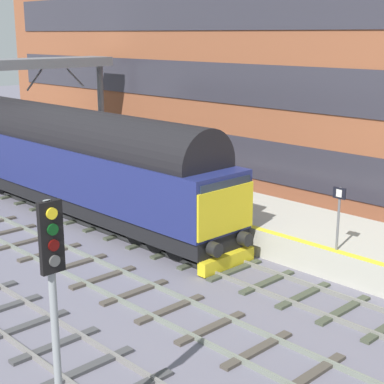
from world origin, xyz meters
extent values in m
plane|color=slate|center=(0.00, 0.00, 0.00)|extent=(140.00, 140.00, 0.00)
cube|color=slate|center=(-0.72, 0.00, 0.07)|extent=(0.07, 60.00, 0.15)
cube|color=slate|center=(0.72, 0.00, 0.07)|extent=(0.07, 60.00, 0.15)
cube|color=#414737|center=(0.00, -8.37, 0.04)|extent=(2.50, 0.26, 0.09)
cube|color=#414737|center=(0.00, -6.98, 0.04)|extent=(2.50, 0.26, 0.09)
cube|color=#414737|center=(0.00, -5.58, 0.04)|extent=(2.50, 0.26, 0.09)
cube|color=#414737|center=(0.00, -4.19, 0.04)|extent=(2.50, 0.26, 0.09)
cube|color=#414737|center=(0.00, -2.79, 0.04)|extent=(2.50, 0.26, 0.09)
cube|color=#414737|center=(0.00, -1.40, 0.04)|extent=(2.50, 0.26, 0.09)
cube|color=#414737|center=(0.00, 0.00, 0.04)|extent=(2.50, 0.26, 0.09)
cube|color=#414737|center=(0.00, 1.40, 0.04)|extent=(2.50, 0.26, 0.09)
cube|color=#414737|center=(0.00, 2.79, 0.04)|extent=(2.50, 0.26, 0.09)
cube|color=#414737|center=(0.00, 4.19, 0.04)|extent=(2.50, 0.26, 0.09)
cube|color=#414737|center=(0.00, 5.58, 0.04)|extent=(2.50, 0.26, 0.09)
cube|color=#414737|center=(0.00, 6.98, 0.04)|extent=(2.50, 0.26, 0.09)
cube|color=#414737|center=(0.00, 8.37, 0.04)|extent=(2.50, 0.26, 0.09)
cube|color=#414737|center=(0.00, 9.77, 0.04)|extent=(2.50, 0.26, 0.09)
cube|color=#414737|center=(0.00, 11.16, 0.04)|extent=(2.50, 0.26, 0.09)
cube|color=slate|center=(-4.23, 0.00, 0.07)|extent=(0.07, 60.00, 0.15)
cube|color=slate|center=(-2.80, 0.00, 0.07)|extent=(0.07, 60.00, 0.15)
cube|color=#49423A|center=(-3.52, -9.73, 0.04)|extent=(2.50, 0.26, 0.09)
cube|color=#49423A|center=(-3.52, -8.11, 0.04)|extent=(2.50, 0.26, 0.09)
cube|color=#49423A|center=(-3.52, -6.49, 0.04)|extent=(2.50, 0.26, 0.09)
cube|color=#49423A|center=(-3.52, -4.86, 0.04)|extent=(2.50, 0.26, 0.09)
cube|color=#49423A|center=(-3.52, -3.24, 0.04)|extent=(2.50, 0.26, 0.09)
cube|color=#49423A|center=(-3.52, -1.62, 0.04)|extent=(2.50, 0.26, 0.09)
cube|color=#49423A|center=(-3.52, 0.00, 0.04)|extent=(2.50, 0.26, 0.09)
cube|color=#49423A|center=(-3.52, 1.62, 0.04)|extent=(2.50, 0.26, 0.09)
cube|color=#49423A|center=(-3.52, 3.24, 0.04)|extent=(2.50, 0.26, 0.09)
cube|color=#49423A|center=(-3.52, 4.86, 0.04)|extent=(2.50, 0.26, 0.09)
cube|color=slate|center=(-6.30, 0.00, 0.07)|extent=(0.07, 60.00, 0.15)
cube|color=#434244|center=(-7.01, -5.85, 0.04)|extent=(2.50, 0.26, 0.09)
cube|color=#434244|center=(-7.01, -4.39, 0.04)|extent=(2.50, 0.26, 0.09)
cube|color=#434244|center=(-7.01, -2.93, 0.04)|extent=(2.50, 0.26, 0.09)
cube|color=#434244|center=(-7.01, -1.46, 0.04)|extent=(2.50, 0.26, 0.09)
cube|color=#B7B4A7|center=(3.60, 0.00, 0.50)|extent=(4.00, 44.00, 1.00)
cube|color=yellow|center=(1.75, 0.00, 1.00)|extent=(0.30, 44.00, 0.01)
cube|color=brown|center=(10.73, 5.33, 5.19)|extent=(5.90, 36.95, 10.39)
cube|color=#33323C|center=(7.75, 5.33, 1.90)|extent=(0.06, 33.99, 1.94)
cube|color=#33323C|center=(7.75, 5.33, 5.37)|extent=(0.06, 33.99, 1.94)
cube|color=#33323C|center=(7.75, 5.33, 8.83)|extent=(0.06, 33.99, 1.94)
cube|color=black|center=(0.00, 5.41, 0.82)|extent=(2.56, 18.25, 0.60)
cube|color=navy|center=(0.00, 5.41, 2.17)|extent=(2.70, 18.25, 2.10)
cylinder|color=black|center=(0.00, 5.41, 3.40)|extent=(2.56, 16.79, 2.57)
cube|color=yellow|center=(0.00, -3.75, 2.02)|extent=(2.65, 0.08, 1.58)
cube|color=#232D3D|center=(0.00, -3.73, 2.75)|extent=(2.38, 0.04, 0.64)
cube|color=#232D3D|center=(1.37, 5.41, 2.47)|extent=(0.04, 12.77, 0.44)
cylinder|color=black|center=(-0.75, -3.96, 0.92)|extent=(0.48, 0.35, 0.48)
cylinder|color=black|center=(0.75, -3.96, 0.92)|extent=(0.48, 0.35, 0.48)
cube|color=yellow|center=(0.00, -3.81, 0.29)|extent=(2.43, 0.36, 0.47)
cylinder|color=black|center=(0.00, -2.08, 0.52)|extent=(1.64, 1.04, 1.04)
cylinder|color=black|center=(0.00, -0.98, 0.52)|extent=(1.64, 1.04, 1.04)
cylinder|color=black|center=(0.00, 0.12, 0.52)|extent=(1.64, 1.04, 1.04)
cylinder|color=black|center=(0.00, 10.70, 0.52)|extent=(1.64, 1.04, 1.04)
cylinder|color=black|center=(0.00, 11.80, 0.52)|extent=(1.64, 1.04, 1.04)
cylinder|color=gray|center=(-9.17, -8.10, 2.51)|extent=(0.14, 0.14, 5.01)
cube|color=black|center=(-9.17, -8.16, 4.38)|extent=(0.44, 0.10, 1.27)
cylinder|color=yellow|center=(-9.17, -8.22, 4.81)|extent=(0.20, 0.06, 0.20)
cylinder|color=#0A3E13|center=(-9.17, -8.22, 4.53)|extent=(0.20, 0.06, 0.20)
cylinder|color=#500807|center=(-9.17, -8.22, 4.25)|extent=(0.20, 0.06, 0.20)
cylinder|color=#50504E|center=(-9.17, -8.22, 3.97)|extent=(0.20, 0.06, 0.20)
cylinder|color=slate|center=(1.85, -6.87, 2.04)|extent=(0.08, 0.08, 2.06)
cube|color=black|center=(1.82, -6.87, 2.89)|extent=(0.05, 0.44, 0.36)
cube|color=white|center=(1.79, -6.87, 2.89)|extent=(0.01, 0.20, 0.24)
cylinder|color=slate|center=(6.50, 12.10, 2.98)|extent=(0.36, 0.36, 5.95)
cylinder|color=slate|center=(2.32, 12.10, 5.35)|extent=(1.01, 0.10, 1.11)
cylinder|color=slate|center=(4.84, 12.10, 5.35)|extent=(1.07, 0.10, 1.05)
camera|label=1|loc=(-14.23, -16.78, 7.71)|focal=56.83mm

